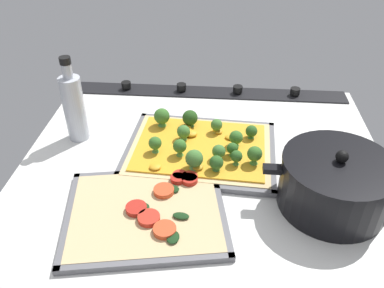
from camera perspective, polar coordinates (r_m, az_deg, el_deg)
ground_plane at (r=93.79cm, az=1.55°, el=-3.07°), size 83.36×72.84×3.00cm
stove_control_panel at (r=120.31cm, az=2.49°, el=7.48°), size 80.03×7.00×2.60cm
baking_tray_front at (r=95.09cm, az=1.19°, el=-1.03°), size 36.45×29.21×1.30cm
broccoli_pizza at (r=94.03cm, az=1.25°, el=-0.17°), size 33.91×26.67×6.07cm
baking_tray_back at (r=79.90cm, az=-6.58°, el=-9.85°), size 34.72×30.38×1.30cm
veggie_pizza_back at (r=79.61cm, az=-6.08°, el=-9.26°), size 31.95×27.60×1.90cm
cooking_pot at (r=83.09cm, az=19.64°, el=-5.29°), size 28.35×21.57×13.20cm
oil_bottle at (r=99.95cm, az=-16.43°, el=5.14°), size 5.09×5.09×21.34cm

